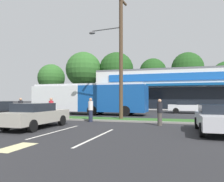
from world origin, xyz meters
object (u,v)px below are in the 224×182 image
(city_bus, at_px, (88,98))
(pedestrian_near_bench, at_px, (160,112))
(car_1, at_px, (36,115))
(utility_pole, at_px, (119,51))
(car_2, at_px, (218,118))
(pedestrian_far, at_px, (51,109))
(pedestrian_by_pole, at_px, (91,110))
(car_3, at_px, (188,107))
(pedestrian_mid, at_px, (21,108))

(city_bus, distance_m, pedestrian_near_bench, 11.30)
(pedestrian_near_bench, bearing_deg, car_1, -2.47)
(utility_pole, distance_m, car_2, 9.35)
(utility_pole, relative_size, pedestrian_far, 5.80)
(city_bus, xyz_separation_m, car_2, (11.15, -10.02, -1.04))
(city_bus, xyz_separation_m, pedestrian_by_pole, (3.12, -6.93, -0.89))
(city_bus, relative_size, car_3, 2.75)
(car_2, bearing_deg, pedestrian_by_pole, -111.01)
(car_3, distance_m, pedestrian_far, 15.92)
(pedestrian_near_bench, relative_size, pedestrian_by_pole, 0.96)
(car_2, relative_size, pedestrian_near_bench, 2.81)
(utility_pole, height_order, pedestrian_by_pole, utility_pole)
(utility_pole, distance_m, car_3, 12.39)
(car_3, bearing_deg, pedestrian_mid, -139.34)
(utility_pole, height_order, car_3, utility_pole)
(car_2, relative_size, pedestrian_far, 2.66)
(pedestrian_near_bench, bearing_deg, city_bus, -71.78)
(pedestrian_near_bench, distance_m, pedestrian_far, 8.25)
(car_1, bearing_deg, utility_pole, -29.63)
(car_2, height_order, pedestrian_by_pole, pedestrian_by_pole)
(utility_pole, height_order, pedestrian_far, utility_pole)
(car_2, relative_size, pedestrian_by_pole, 2.69)
(city_bus, bearing_deg, car_1, 98.11)
(utility_pole, xyz_separation_m, pedestrian_mid, (-8.02, -1.58, -4.59))
(pedestrian_mid, bearing_deg, car_3, 53.51)
(city_bus, xyz_separation_m, pedestrian_mid, (-3.23, -6.63, -0.89))
(city_bus, bearing_deg, pedestrian_far, 90.18)
(pedestrian_near_bench, bearing_deg, car_2, 115.52)
(car_1, distance_m, car_3, 18.31)
(utility_pole, relative_size, car_1, 2.15)
(utility_pole, distance_m, pedestrian_far, 6.99)
(city_bus, distance_m, pedestrian_mid, 7.43)
(city_bus, bearing_deg, pedestrian_mid, 64.92)
(car_1, bearing_deg, car_2, -84.17)
(utility_pole, bearing_deg, pedestrian_near_bench, -39.32)
(utility_pole, bearing_deg, car_2, -37.99)
(utility_pole, bearing_deg, pedestrian_far, -157.50)
(car_3, height_order, pedestrian_far, pedestrian_far)
(city_bus, distance_m, pedestrian_by_pole, 7.65)
(car_3, height_order, pedestrian_by_pole, pedestrian_by_pole)
(pedestrian_by_pole, bearing_deg, city_bus, -71.23)
(pedestrian_by_pole, distance_m, pedestrian_mid, 6.35)
(utility_pole, relative_size, car_3, 2.24)
(car_2, relative_size, pedestrian_mid, 2.68)
(pedestrian_by_pole, bearing_deg, pedestrian_far, -2.99)
(car_1, xyz_separation_m, car_2, (9.75, 1.00, -0.01))
(car_1, height_order, pedestrian_near_bench, pedestrian_near_bench)
(utility_pole, xyz_separation_m, city_bus, (-4.79, 5.05, -3.70))
(car_2, bearing_deg, pedestrian_near_bench, -126.46)
(car_2, xyz_separation_m, car_3, (-0.84, 15.01, 0.01))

